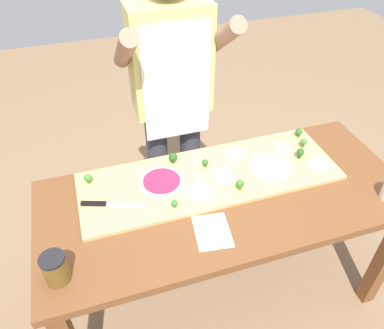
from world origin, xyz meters
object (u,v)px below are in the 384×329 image
(cheese_crumble_b, at_px, (271,138))
(broccoli_floret_front_left, at_px, (174,203))
(broccoli_floret_front_right, at_px, (299,132))
(cheese_crumble_e, at_px, (107,175))
(pizza_whole_beet_magenta, at_px, (162,182))
(cook_center, at_px, (172,92))
(cheese_crumble_d, at_px, (196,162))
(pizza_slice_near_right, at_px, (282,148))
(broccoli_floret_back_mid, at_px, (240,184))
(broccoli_floret_back_right, at_px, (303,142))
(broccoli_floret_center_right, at_px, (300,153))
(chefs_knife, at_px, (104,204))
(pizza_slice_center, at_px, (223,175))
(pizza_slice_near_left, at_px, (234,154))
(cheese_crumble_a, at_px, (138,170))
(prep_table, at_px, (225,211))
(cheese_crumble_c, at_px, (197,177))
(broccoli_floret_center_left, at_px, (205,162))
(pizza_slice_far_left, at_px, (199,192))
(recipe_note, at_px, (212,231))
(pizza_slice_far_right, at_px, (320,164))
(sauce_jar, at_px, (55,269))
(pizza_whole_white_garlic, at_px, (271,167))
(broccoli_floret_front_mid, at_px, (173,157))

(cheese_crumble_b, bearing_deg, broccoli_floret_front_left, -152.55)
(broccoli_floret_front_right, distance_m, cheese_crumble_e, 1.02)
(pizza_whole_beet_magenta, distance_m, cook_center, 0.52)
(broccoli_floret_front_right, bearing_deg, cheese_crumble_d, -175.80)
(pizza_slice_near_right, height_order, cook_center, cook_center)
(broccoli_floret_back_mid, relative_size, broccoli_floret_back_right, 1.07)
(cook_center, bearing_deg, broccoli_floret_center_right, -42.66)
(chefs_knife, xyz_separation_m, pizza_slice_center, (0.56, 0.02, -0.00))
(cook_center, bearing_deg, pizza_slice_near_left, -58.64)
(broccoli_floret_front_right, xyz_separation_m, cheese_crumble_e, (-1.02, -0.01, -0.02))
(cheese_crumble_e, bearing_deg, cheese_crumble_a, -2.69)
(prep_table, relative_size, broccoli_floret_front_left, 43.99)
(prep_table, relative_size, cheese_crumble_c, 77.10)
(broccoli_floret_center_left, bearing_deg, chefs_knife, -167.60)
(broccoli_floret_back_mid, bearing_deg, cheese_crumble_a, 147.20)
(cheese_crumble_c, bearing_deg, pizza_slice_near_left, 25.02)
(pizza_slice_far_left, distance_m, cheese_crumble_b, 0.57)
(cheese_crumble_d, bearing_deg, recipe_note, -99.17)
(cheese_crumble_c, distance_m, cheese_crumble_d, 0.11)
(pizza_slice_near_left, xyz_separation_m, cheese_crumble_d, (-0.20, -0.00, 0.00))
(chefs_knife, distance_m, pizza_whole_beet_magenta, 0.28)
(cheese_crumble_b, relative_size, cheese_crumble_e, 0.78)
(cheese_crumble_a, bearing_deg, broccoli_floret_center_left, -11.88)
(pizza_slice_far_right, bearing_deg, pizza_slice_far_left, -179.93)
(cheese_crumble_a, height_order, cheese_crumble_d, cheese_crumble_d)
(broccoli_floret_center_left, bearing_deg, cook_center, 97.32)
(pizza_slice_far_right, bearing_deg, cheese_crumble_b, 115.22)
(recipe_note, bearing_deg, pizza_slice_far_right, 18.43)
(cheese_crumble_e, bearing_deg, sauce_jar, -116.84)
(pizza_slice_center, bearing_deg, prep_table, -103.56)
(pizza_slice_near_right, distance_m, cheese_crumble_c, 0.50)
(cheese_crumble_b, distance_m, cheese_crumble_c, 0.51)
(pizza_whole_white_garlic, height_order, sauce_jar, sauce_jar)
(cheese_crumble_c, height_order, sauce_jar, sauce_jar)
(broccoli_floret_front_mid, bearing_deg, pizza_slice_far_right, -19.69)
(pizza_slice_far_left, height_order, broccoli_floret_back_mid, broccoli_floret_back_mid)
(broccoli_floret_front_left, height_order, sauce_jar, sauce_jar)
(broccoli_floret_center_right, distance_m, cheese_crumble_c, 0.54)
(prep_table, xyz_separation_m, cook_center, (-0.08, 0.59, 0.33))
(broccoli_floret_center_right, distance_m, recipe_note, 0.64)
(cheese_crumble_d, relative_size, recipe_note, 0.10)
(pizza_whole_beet_magenta, distance_m, broccoli_floret_front_mid, 0.16)
(pizza_whole_beet_magenta, distance_m, sauce_jar, 0.61)
(pizza_whole_beet_magenta, relative_size, pizza_slice_center, 2.08)
(pizza_slice_near_right, distance_m, broccoli_floret_center_left, 0.43)
(broccoli_floret_front_left, xyz_separation_m, cheese_crumble_b, (0.62, 0.32, -0.02))
(broccoli_floret_center_left, distance_m, cheese_crumble_e, 0.47)
(pizza_slice_near_right, distance_m, broccoli_floret_front_left, 0.68)
(pizza_slice_near_right, bearing_deg, broccoli_floret_center_left, -178.72)
(broccoli_floret_back_right, relative_size, cheese_crumble_c, 2.33)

